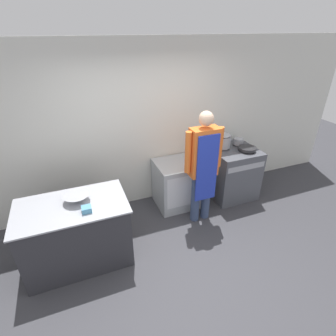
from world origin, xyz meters
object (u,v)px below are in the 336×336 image
(saute_pan, at_px, (247,148))
(sauce_pot, at_px, (238,141))
(fridge_unit, at_px, (177,184))
(stock_pot, at_px, (223,140))
(plastic_tub, at_px, (87,209))
(stove, at_px, (232,172))
(mixing_bowl, at_px, (77,198))
(person_cook, at_px, (203,163))

(saute_pan, bearing_deg, sauce_pot, 90.00)
(fridge_unit, relative_size, stock_pot, 2.84)
(saute_pan, relative_size, sauce_pot, 1.63)
(sauce_pot, bearing_deg, plastic_tub, -161.01)
(stove, relative_size, plastic_tub, 8.50)
(stove, distance_m, saute_pan, 0.54)
(mixing_bowl, relative_size, saute_pan, 1.10)
(person_cook, bearing_deg, stove, 27.00)
(plastic_tub, height_order, stock_pot, stock_pot)
(stove, xyz_separation_m, plastic_tub, (-2.59, -0.81, 0.47))
(mixing_bowl, distance_m, sauce_pot, 2.91)
(stove, xyz_separation_m, mixing_bowl, (-2.68, -0.55, 0.48))
(fridge_unit, distance_m, plastic_tub, 1.86)
(fridge_unit, xyz_separation_m, stock_pot, (0.87, 0.05, 0.66))
(mixing_bowl, height_order, plastic_tub, mixing_bowl)
(mixing_bowl, relative_size, plastic_tub, 2.94)
(plastic_tub, bearing_deg, stock_pot, 21.38)
(stock_pot, bearing_deg, sauce_pot, 0.00)
(person_cook, xyz_separation_m, sauce_pot, (1.01, 0.57, -0.02))
(person_cook, bearing_deg, stock_pot, 40.00)
(plastic_tub, height_order, saute_pan, saute_pan)
(mixing_bowl, distance_m, plastic_tub, 0.28)
(fridge_unit, distance_m, sauce_pot, 1.35)
(person_cook, relative_size, saute_pan, 6.10)
(mixing_bowl, bearing_deg, sauce_pot, 13.57)
(person_cook, xyz_separation_m, saute_pan, (1.01, 0.30, -0.06))
(stove, height_order, person_cook, person_cook)
(mixing_bowl, height_order, sauce_pot, sauce_pot)
(stove, bearing_deg, person_cook, -153.00)
(stove, distance_m, person_cook, 1.12)
(person_cook, distance_m, sauce_pot, 1.16)
(stock_pot, bearing_deg, plastic_tub, -158.62)
(stove, distance_m, stock_pot, 0.64)
(stove, bearing_deg, fridge_unit, 175.37)
(fridge_unit, height_order, plastic_tub, plastic_tub)
(sauce_pot, bearing_deg, fridge_unit, -177.61)
(person_cook, bearing_deg, plastic_tub, -167.86)
(plastic_tub, bearing_deg, sauce_pot, 18.99)
(mixing_bowl, xyz_separation_m, sauce_pot, (2.83, 0.68, 0.06))
(stove, height_order, plastic_tub, plastic_tub)
(saute_pan, bearing_deg, person_cook, -163.31)
(person_cook, height_order, saute_pan, person_cook)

